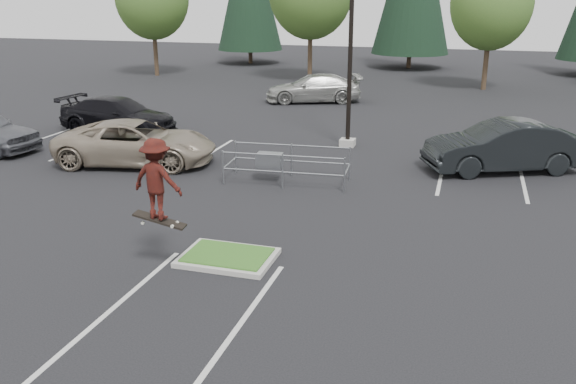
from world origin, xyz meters
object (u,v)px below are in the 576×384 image
(car_l_tan, at_px, (135,143))
(decid_c, at_px, (491,6))
(light_pole, at_px, (351,33))
(car_r_charc, at_px, (503,147))
(cart_corral, at_px, (274,161))
(car_l_black, at_px, (118,115))
(skateboarder, at_px, (157,180))
(car_far_silver, at_px, (315,88))

(car_l_tan, bearing_deg, decid_c, -39.57)
(light_pole, relative_size, decid_c, 1.21)
(car_l_tan, xyz_separation_m, car_r_charc, (13.00, 2.94, 0.09))
(decid_c, bearing_deg, car_r_charc, -88.53)
(cart_corral, bearing_deg, light_pole, 71.47)
(car_l_black, bearing_deg, skateboarder, -140.19)
(decid_c, distance_m, cart_corral, 24.85)
(car_l_black, height_order, car_r_charc, car_r_charc)
(decid_c, relative_size, car_r_charc, 1.54)
(cart_corral, xyz_separation_m, car_l_black, (-9.09, 5.10, 0.07))
(decid_c, relative_size, cart_corral, 2.00)
(light_pole, bearing_deg, car_far_silver, 111.55)
(car_l_black, bearing_deg, car_r_charc, -90.76)
(car_l_tan, distance_m, car_r_charc, 13.33)
(cart_corral, distance_m, car_far_silver, 15.81)
(decid_c, distance_m, car_far_silver, 13.05)
(skateboarder, distance_m, car_l_black, 15.34)
(car_l_tan, xyz_separation_m, car_l_black, (-3.50, 4.50, -0.01))
(car_r_charc, xyz_separation_m, car_far_silver, (-9.95, 12.06, -0.10))
(skateboarder, relative_size, car_r_charc, 0.37)
(decid_c, distance_m, skateboarder, 31.79)
(cart_corral, relative_size, car_l_black, 0.76)
(car_l_tan, bearing_deg, car_r_charc, -88.13)
(decid_c, xyz_separation_m, cart_corral, (-6.90, -23.43, -4.52))
(cart_corral, relative_size, car_r_charc, 0.77)
(skateboarder, xyz_separation_m, car_far_silver, (-2.25, 22.99, -1.41))
(car_l_tan, bearing_deg, car_far_silver, -22.38)
(car_far_silver, bearing_deg, decid_c, 109.42)
(decid_c, distance_m, car_l_black, 24.73)
(cart_corral, height_order, skateboarder, skateboarder)
(light_pole, bearing_deg, car_l_black, -177.27)
(skateboarder, bearing_deg, cart_corral, -86.78)
(car_l_tan, bearing_deg, car_l_black, 26.99)
(decid_c, height_order, car_far_silver, decid_c)
(light_pole, distance_m, car_l_tan, 9.38)
(decid_c, xyz_separation_m, car_l_black, (-15.99, -18.33, -4.45))
(decid_c, distance_m, car_r_charc, 20.37)
(decid_c, bearing_deg, cart_corral, -106.41)
(cart_corral, distance_m, car_r_charc, 8.22)
(car_r_charc, bearing_deg, decid_c, 157.74)
(cart_corral, height_order, car_l_tan, car_l_tan)
(decid_c, height_order, skateboarder, decid_c)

